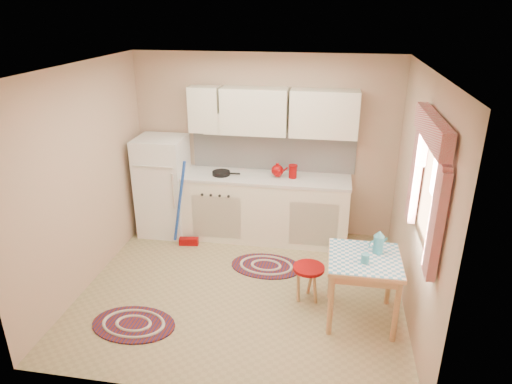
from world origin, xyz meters
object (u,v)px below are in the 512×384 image
base_cabinets (266,209)px  stool (308,283)px  fridge (163,186)px  table (362,289)px

base_cabinets → stool: size_ratio=5.36×
fridge → table: fridge is taller
stool → table: bearing=-22.6°
base_cabinets → table: size_ratio=3.12×
table → stool: size_ratio=1.71×
stool → base_cabinets: bearing=116.3°
fridge → base_cabinets: fridge is taller
base_cabinets → table: 2.04m
table → stool: 0.62m
table → stool: (-0.56, 0.23, -0.15)m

